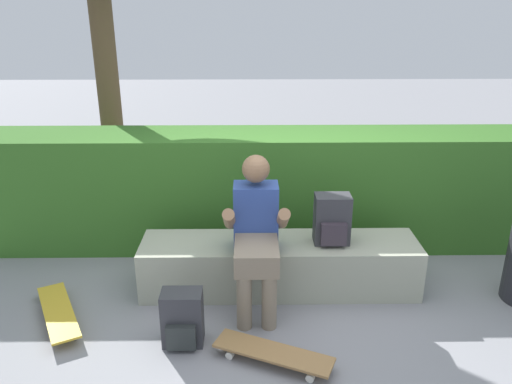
{
  "coord_description": "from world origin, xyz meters",
  "views": [
    {
      "loc": [
        -0.24,
        -3.3,
        2.25
      ],
      "look_at": [
        -0.19,
        0.45,
        0.82
      ],
      "focal_mm": 35.54,
      "sensor_mm": 36.0,
      "label": 1
    }
  ],
  "objects_px": {
    "skateboard_beside_bench": "(58,312)",
    "backpack_on_bench": "(332,220)",
    "backpack_on_ground": "(182,319)",
    "bench_main": "(279,265)",
    "skateboard_near_person": "(273,353)",
    "person_skater": "(256,231)"
  },
  "relations": [
    {
      "from": "skateboard_beside_bench",
      "to": "backpack_on_bench",
      "type": "relative_size",
      "value": 2.0
    },
    {
      "from": "backpack_on_bench",
      "to": "skateboard_beside_bench",
      "type": "bearing_deg",
      "value": -168.38
    },
    {
      "from": "backpack_on_ground",
      "to": "bench_main",
      "type": "bearing_deg",
      "value": 45.08
    },
    {
      "from": "skateboard_beside_bench",
      "to": "bench_main",
      "type": "bearing_deg",
      "value": 14.66
    },
    {
      "from": "bench_main",
      "to": "skateboard_beside_bench",
      "type": "height_order",
      "value": "bench_main"
    },
    {
      "from": "bench_main",
      "to": "skateboard_beside_bench",
      "type": "relative_size",
      "value": 2.79
    },
    {
      "from": "backpack_on_bench",
      "to": "backpack_on_ground",
      "type": "xyz_separation_m",
      "value": [
        -1.12,
        -0.7,
        -0.42
      ]
    },
    {
      "from": "bench_main",
      "to": "skateboard_near_person",
      "type": "xyz_separation_m",
      "value": [
        -0.09,
        -0.93,
        -0.14
      ]
    },
    {
      "from": "skateboard_near_person",
      "to": "skateboard_beside_bench",
      "type": "bearing_deg",
      "value": 162.77
    },
    {
      "from": "skateboard_near_person",
      "to": "backpack_on_ground",
      "type": "distance_m",
      "value": 0.66
    },
    {
      "from": "bench_main",
      "to": "backpack_on_ground",
      "type": "bearing_deg",
      "value": -134.92
    },
    {
      "from": "skateboard_beside_bench",
      "to": "backpack_on_ground",
      "type": "xyz_separation_m",
      "value": [
        0.96,
        -0.27,
        0.12
      ]
    },
    {
      "from": "bench_main",
      "to": "person_skater",
      "type": "xyz_separation_m",
      "value": [
        -0.19,
        -0.22,
        0.42
      ]
    },
    {
      "from": "skateboard_near_person",
      "to": "skateboard_beside_bench",
      "type": "distance_m",
      "value": 1.65
    },
    {
      "from": "person_skater",
      "to": "backpack_on_ground",
      "type": "distance_m",
      "value": 0.83
    },
    {
      "from": "person_skater",
      "to": "skateboard_beside_bench",
      "type": "xyz_separation_m",
      "value": [
        -1.48,
        -0.22,
        -0.55
      ]
    },
    {
      "from": "person_skater",
      "to": "backpack_on_bench",
      "type": "bearing_deg",
      "value": 19.09
    },
    {
      "from": "person_skater",
      "to": "skateboard_beside_bench",
      "type": "height_order",
      "value": "person_skater"
    },
    {
      "from": "person_skater",
      "to": "skateboard_near_person",
      "type": "relative_size",
      "value": 1.45
    },
    {
      "from": "person_skater",
      "to": "bench_main",
      "type": "bearing_deg",
      "value": 48.33
    },
    {
      "from": "person_skater",
      "to": "skateboard_beside_bench",
      "type": "bearing_deg",
      "value": -171.58
    },
    {
      "from": "skateboard_beside_bench",
      "to": "person_skater",
      "type": "bearing_deg",
      "value": 8.42
    }
  ]
}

